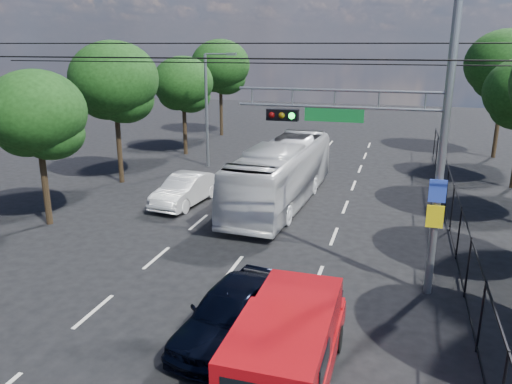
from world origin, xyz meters
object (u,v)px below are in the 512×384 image
at_px(signal_mast, 401,127).
at_px(white_van, 185,190).
at_px(red_pickup, 288,345).
at_px(white_bus, 281,174).
at_px(navy_hatchback, 232,311).

bearing_deg(signal_mast, white_van, 147.62).
xyz_separation_m(red_pickup, white_bus, (-3.37, 13.28, 0.44)).
bearing_deg(red_pickup, navy_hatchback, 141.06).
distance_m(red_pickup, navy_hatchback, 2.43).
relative_size(signal_mast, red_pickup, 1.75).
bearing_deg(white_van, navy_hatchback, -53.86).
height_order(red_pickup, white_van, red_pickup).
distance_m(signal_mast, white_bus, 10.08).
bearing_deg(red_pickup, white_van, 123.38).
bearing_deg(navy_hatchback, signal_mast, 54.17).
distance_m(signal_mast, red_pickup, 7.30).
bearing_deg(signal_mast, white_bus, 125.29).
relative_size(navy_hatchback, white_bus, 0.42).
relative_size(red_pickup, navy_hatchback, 1.19).
height_order(red_pickup, white_bus, white_bus).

